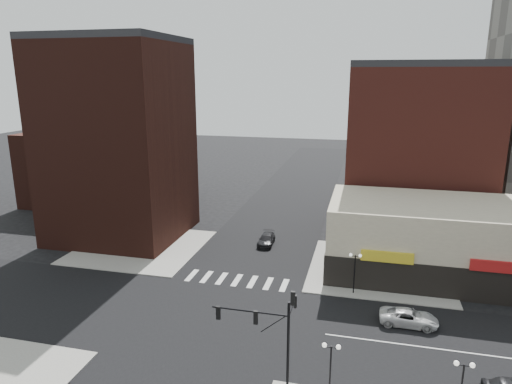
% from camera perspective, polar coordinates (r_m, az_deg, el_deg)
% --- Properties ---
extents(ground, '(240.00, 240.00, 0.00)m').
position_cam_1_polar(ground, '(42.31, -5.47, -15.59)').
color(ground, black).
rests_on(ground, ground).
extents(road_ew, '(200.00, 14.00, 0.02)m').
position_cam_1_polar(road_ew, '(42.30, -5.47, -15.58)').
color(road_ew, black).
rests_on(road_ew, ground).
extents(road_ns, '(14.00, 200.00, 0.02)m').
position_cam_1_polar(road_ns, '(42.30, -5.47, -15.57)').
color(road_ns, black).
rests_on(road_ns, ground).
extents(sidewalk_nw, '(15.00, 15.00, 0.12)m').
position_cam_1_polar(sidewalk_nw, '(59.74, -14.15, -6.66)').
color(sidewalk_nw, gray).
rests_on(sidewalk_nw, ground).
extents(sidewalk_ne, '(15.00, 15.00, 0.12)m').
position_cam_1_polar(sidewalk_ne, '(53.34, 15.04, -9.34)').
color(sidewalk_ne, gray).
rests_on(sidewalk_ne, ground).
extents(building_nw, '(16.00, 15.00, 25.00)m').
position_cam_1_polar(building_nw, '(62.21, -16.83, 5.86)').
color(building_nw, '#351711').
rests_on(building_nw, ground).
extents(building_nw_low, '(20.00, 18.00, 12.00)m').
position_cam_1_polar(building_nw_low, '(83.03, -18.89, 3.17)').
color(building_nw_low, '#351711').
rests_on(building_nw_low, ground).
extents(building_ne_midrise, '(18.00, 15.00, 22.00)m').
position_cam_1_polar(building_ne_midrise, '(65.09, 19.46, 4.67)').
color(building_ne_midrise, maroon).
rests_on(building_ne_midrise, ground).
extents(building_ne_row, '(24.20, 12.20, 8.00)m').
position_cam_1_polar(building_ne_row, '(53.26, 22.29, -6.24)').
color(building_ne_row, beige).
rests_on(building_ne_row, ground).
extents(traffic_signal, '(5.59, 3.09, 7.77)m').
position_cam_1_polar(traffic_signal, '(31.60, 2.40, -16.35)').
color(traffic_signal, black).
rests_on(traffic_signal, ground).
extents(street_lamp_se_a, '(1.22, 0.32, 4.16)m').
position_cam_1_polar(street_lamp_se_a, '(31.95, 9.34, -19.71)').
color(street_lamp_se_a, black).
rests_on(street_lamp_se_a, sidewalk_se).
extents(street_lamp_se_b, '(1.22, 0.32, 4.16)m').
position_cam_1_polar(street_lamp_se_b, '(32.58, 24.45, -20.21)').
color(street_lamp_se_b, black).
rests_on(street_lamp_se_b, sidewalk_se).
extents(street_lamp_ne, '(1.22, 0.32, 4.16)m').
position_cam_1_polar(street_lamp_ne, '(46.06, 12.27, -8.69)').
color(street_lamp_ne, black).
rests_on(street_lamp_ne, sidewalk_ne).
extents(white_suv, '(5.01, 2.36, 1.38)m').
position_cam_1_polar(white_suv, '(43.15, 18.56, -14.64)').
color(white_suv, silver).
rests_on(white_suv, ground).
extents(dark_sedan_north, '(2.03, 4.61, 1.32)m').
position_cam_1_polar(dark_sedan_north, '(58.68, 1.30, -5.97)').
color(dark_sedan_north, black).
rests_on(dark_sedan_north, ground).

